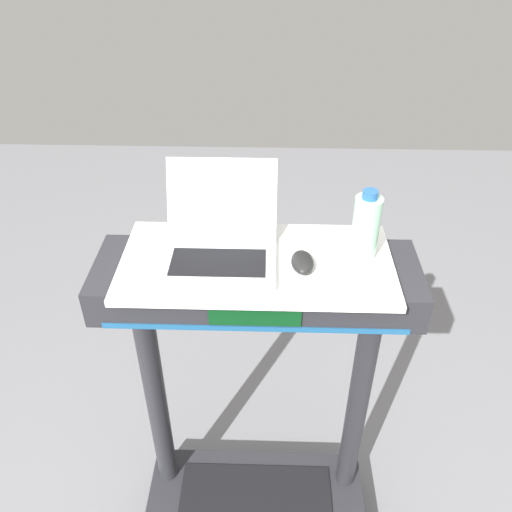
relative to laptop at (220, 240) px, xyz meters
name	(u,v)px	position (x,y,z in m)	size (l,w,h in m)	color
desk_board	(257,263)	(0.10, -0.03, -0.06)	(0.74, 0.36, 0.02)	white
laptop	(220,240)	(0.00, 0.00, 0.00)	(0.31, 0.30, 0.22)	#B7B7BC
computer_mouse	(302,262)	(0.22, -0.05, -0.03)	(0.06, 0.10, 0.03)	black
water_bottle	(366,227)	(0.39, 0.00, 0.05)	(0.07, 0.07, 0.20)	#9EDBB2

